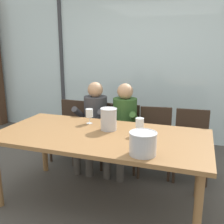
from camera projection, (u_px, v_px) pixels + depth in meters
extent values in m
plane|color=#4C4742|center=(127.00, 163.00, 3.77)|extent=(14.00, 14.00, 0.00)
cube|color=silver|center=(146.00, 67.00, 4.54)|extent=(7.38, 0.03, 2.60)
cube|color=#38383D|center=(62.00, 65.00, 5.05)|extent=(0.06, 0.06, 2.60)
cube|color=#386633|center=(170.00, 77.00, 8.25)|extent=(13.38, 2.40, 1.43)
cube|color=olive|center=(101.00, 136.00, 2.67)|extent=(2.18, 1.06, 0.04)
cylinder|color=olive|center=(198.00, 213.00, 2.05)|extent=(0.07, 0.07, 0.73)
cylinder|color=olive|center=(44.00, 145.00, 3.47)|extent=(0.07, 0.07, 0.73)
cylinder|color=olive|center=(199.00, 166.00, 2.84)|extent=(0.07, 0.07, 0.73)
cube|color=#332319|center=(68.00, 132.00, 3.82)|extent=(0.46, 0.46, 0.03)
cube|color=#332319|center=(74.00, 114.00, 3.94)|extent=(0.42, 0.06, 0.42)
cylinder|color=#332319|center=(51.00, 148.00, 3.77)|extent=(0.04, 0.04, 0.42)
cylinder|color=#332319|center=(73.00, 152.00, 3.63)|extent=(0.04, 0.04, 0.42)
cylinder|color=#332319|center=(65.00, 140.00, 4.11)|extent=(0.04, 0.04, 0.42)
cylinder|color=#332319|center=(86.00, 143.00, 3.98)|extent=(0.04, 0.04, 0.42)
cube|color=#332319|center=(96.00, 135.00, 3.68)|extent=(0.50, 0.50, 0.03)
cube|color=#332319|center=(102.00, 116.00, 3.80)|extent=(0.42, 0.09, 0.42)
cylinder|color=#332319|center=(78.00, 152.00, 3.65)|extent=(0.04, 0.04, 0.42)
cylinder|color=#332319|center=(101.00, 157.00, 3.49)|extent=(0.04, 0.04, 0.42)
cylinder|color=#332319|center=(92.00, 143.00, 3.98)|extent=(0.04, 0.04, 0.42)
cylinder|color=#332319|center=(114.00, 147.00, 3.82)|extent=(0.04, 0.04, 0.42)
cube|color=#332319|center=(122.00, 139.00, 3.52)|extent=(0.49, 0.49, 0.03)
cube|color=#332319|center=(125.00, 119.00, 3.65)|extent=(0.42, 0.09, 0.42)
cylinder|color=#332319|center=(106.00, 158.00, 3.43)|extent=(0.04, 0.04, 0.42)
cylinder|color=#332319|center=(134.00, 161.00, 3.36)|extent=(0.04, 0.04, 0.42)
cylinder|color=#332319|center=(112.00, 148.00, 3.79)|extent=(0.04, 0.04, 0.42)
cylinder|color=#332319|center=(137.00, 150.00, 3.72)|extent=(0.04, 0.04, 0.42)
cube|color=#332319|center=(155.00, 143.00, 3.38)|extent=(0.50, 0.50, 0.03)
cube|color=#332319|center=(156.00, 122.00, 3.51)|extent=(0.42, 0.10, 0.42)
cylinder|color=#332319|center=(138.00, 163.00, 3.28)|extent=(0.04, 0.04, 0.42)
cylinder|color=#332319|center=(169.00, 166.00, 3.21)|extent=(0.04, 0.04, 0.42)
cylinder|color=#332319|center=(141.00, 152.00, 3.64)|extent=(0.04, 0.04, 0.42)
cylinder|color=#332319|center=(168.00, 154.00, 3.58)|extent=(0.04, 0.04, 0.42)
cube|color=#332319|center=(191.00, 146.00, 3.25)|extent=(0.47, 0.47, 0.03)
cube|color=#332319|center=(192.00, 125.00, 3.38)|extent=(0.42, 0.06, 0.42)
cylinder|color=#332319|center=(174.00, 167.00, 3.18)|extent=(0.04, 0.04, 0.42)
cylinder|color=#332319|center=(207.00, 171.00, 3.08)|extent=(0.04, 0.04, 0.42)
cylinder|color=#332319|center=(175.00, 155.00, 3.53)|extent=(0.04, 0.04, 0.42)
cylinder|color=#332319|center=(204.00, 158.00, 3.44)|extent=(0.04, 0.04, 0.42)
cylinder|color=#38383D|center=(96.00, 115.00, 3.62)|extent=(0.34, 0.34, 0.52)
sphere|color=tan|center=(95.00, 90.00, 3.53)|extent=(0.21, 0.21, 0.21)
cube|color=#47423D|center=(84.00, 136.00, 3.53)|extent=(0.15, 0.41, 0.13)
cube|color=#47423D|center=(96.00, 138.00, 3.47)|extent=(0.15, 0.41, 0.13)
cylinder|color=#47423D|center=(77.00, 158.00, 3.41)|extent=(0.10, 0.10, 0.44)
cylinder|color=#47423D|center=(89.00, 160.00, 3.35)|extent=(0.10, 0.10, 0.44)
cylinder|color=#38383D|center=(79.00, 114.00, 3.57)|extent=(0.10, 0.33, 0.26)
cylinder|color=#38383D|center=(105.00, 116.00, 3.43)|extent=(0.10, 0.33, 0.26)
cylinder|color=#2D5123|center=(125.00, 117.00, 3.48)|extent=(0.34, 0.34, 0.52)
sphere|color=tan|center=(125.00, 91.00, 3.39)|extent=(0.21, 0.21, 0.21)
cube|color=#47423D|center=(113.00, 140.00, 3.40)|extent=(0.15, 0.41, 0.13)
cube|color=#47423D|center=(126.00, 141.00, 3.33)|extent=(0.15, 0.41, 0.13)
cylinder|color=#47423D|center=(107.00, 162.00, 3.28)|extent=(0.10, 0.10, 0.44)
cylinder|color=#47423D|center=(120.00, 165.00, 3.21)|extent=(0.10, 0.10, 0.44)
cylinder|color=#2D5123|center=(108.00, 116.00, 3.44)|extent=(0.10, 0.33, 0.26)
cylinder|color=#2D5123|center=(136.00, 119.00, 3.30)|extent=(0.10, 0.33, 0.26)
cylinder|color=#B7B7BC|center=(109.00, 119.00, 2.77)|extent=(0.17, 0.17, 0.23)
torus|color=silver|center=(109.00, 109.00, 2.74)|extent=(0.18, 0.18, 0.01)
cylinder|color=#B7B7BC|center=(143.00, 144.00, 2.14)|extent=(0.23, 0.23, 0.19)
torus|color=silver|center=(143.00, 133.00, 2.11)|extent=(0.23, 0.23, 0.01)
cylinder|color=silver|center=(139.00, 134.00, 2.64)|extent=(0.07, 0.07, 0.00)
cylinder|color=silver|center=(139.00, 131.00, 2.63)|extent=(0.01, 0.01, 0.07)
cylinder|color=silver|center=(140.00, 123.00, 2.61)|extent=(0.08, 0.08, 0.09)
cylinder|color=maroon|center=(140.00, 125.00, 2.62)|extent=(0.07, 0.07, 0.04)
cylinder|color=silver|center=(90.00, 123.00, 3.03)|extent=(0.07, 0.07, 0.00)
cylinder|color=silver|center=(89.00, 120.00, 3.02)|extent=(0.01, 0.01, 0.07)
cylinder|color=silver|center=(89.00, 113.00, 3.00)|extent=(0.08, 0.08, 0.09)
cylinder|color=maroon|center=(89.00, 115.00, 3.00)|extent=(0.07, 0.07, 0.04)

